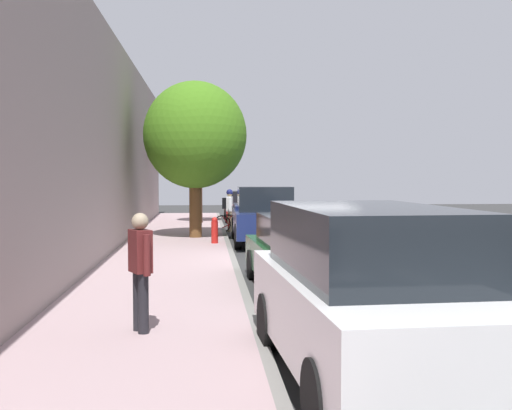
# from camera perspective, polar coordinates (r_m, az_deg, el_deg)

# --- Properties ---
(ground) EXTENTS (63.51, 63.51, 0.00)m
(ground) POSITION_cam_1_polar(r_m,az_deg,el_deg) (16.21, 4.53, -5.49)
(ground) COLOR #303030
(sidewalk) EXTENTS (3.28, 39.69, 0.13)m
(sidewalk) POSITION_cam_1_polar(r_m,az_deg,el_deg) (16.02, -8.23, -5.36)
(sidewalk) COLOR #AD9195
(sidewalk) RESTS_ON ground
(curb_edge) EXTENTS (0.16, 39.69, 0.13)m
(curb_edge) POSITION_cam_1_polar(r_m,az_deg,el_deg) (16.01, -2.04, -5.34)
(curb_edge) COLOR gray
(curb_edge) RESTS_ON ground
(lane_stripe_centre) EXTENTS (0.14, 40.00, 0.01)m
(lane_stripe_centre) POSITION_cam_1_polar(r_m,az_deg,el_deg) (16.84, 15.10, -5.25)
(lane_stripe_centre) COLOR white
(lane_stripe_centre) RESTS_ON ground
(lane_stripe_bike_edge) EXTENTS (0.12, 39.69, 0.01)m
(lane_stripe_bike_edge) POSITION_cam_1_polar(r_m,az_deg,el_deg) (16.16, 3.20, -5.50)
(lane_stripe_bike_edge) COLOR white
(lane_stripe_bike_edge) RESTS_ON ground
(building_facade) EXTENTS (0.50, 39.69, 6.46)m
(building_facade) POSITION_cam_1_polar(r_m,az_deg,el_deg) (16.12, -15.08, 5.90)
(building_facade) COLOR gray
(building_facade) RESTS_ON ground
(parked_sedan_red_nearest) EXTENTS (1.88, 4.42, 1.52)m
(parked_sedan_red_nearest) POSITION_cam_1_polar(r_m,az_deg,el_deg) (31.48, -1.24, -0.08)
(parked_sedan_red_nearest) COLOR maroon
(parked_sedan_red_nearest) RESTS_ON ground
(parked_pickup_dark_blue_second) EXTENTS (2.09, 5.33, 1.95)m
(parked_pickup_dark_blue_second) POSITION_cam_1_polar(r_m,az_deg,el_deg) (20.94, 0.64, -1.12)
(parked_pickup_dark_blue_second) COLOR navy
(parked_pickup_dark_blue_second) RESTS_ON ground
(parked_sedan_green_mid) EXTENTS (2.00, 4.48, 1.52)m
(parked_sedan_green_mid) POSITION_cam_1_polar(r_m,az_deg,el_deg) (12.65, 4.14, -4.40)
(parked_sedan_green_mid) COLOR #1E512D
(parked_sedan_green_mid) RESTS_ON ground
(parked_suv_white_far) EXTENTS (2.16, 4.79, 1.99)m
(parked_suv_white_far) POSITION_cam_1_polar(r_m,az_deg,el_deg) (7.04, 10.17, -7.97)
(parked_suv_white_far) COLOR white
(parked_suv_white_far) RESTS_ON ground
(bicycle_at_curb) EXTENTS (1.72, 0.52, 0.76)m
(bicycle_at_curb) POSITION_cam_1_polar(r_m,az_deg,el_deg) (24.92, -1.95, -1.71)
(bicycle_at_curb) COLOR black
(bicycle_at_curb) RESTS_ON ground
(cyclist_with_backpack) EXTENTS (0.45, 0.61, 1.74)m
(cyclist_with_backpack) POSITION_cam_1_polar(r_m,az_deg,el_deg) (25.32, -2.51, -0.07)
(cyclist_with_backpack) COLOR #C6B284
(cyclist_with_backpack) RESTS_ON ground
(street_tree_near_cyclist) EXTENTS (2.29, 2.29, 4.93)m
(street_tree_near_cyclist) POSITION_cam_1_polar(r_m,az_deg,el_deg) (28.50, -5.42, 6.15)
(street_tree_near_cyclist) COLOR brown
(street_tree_near_cyclist) RESTS_ON sidewalk
(street_tree_mid_block) EXTENTS (3.61, 3.61, 5.46)m
(street_tree_mid_block) POSITION_cam_1_polar(r_m,az_deg,el_deg) (21.89, -5.62, 6.38)
(street_tree_mid_block) COLOR brown
(street_tree_mid_block) RESTS_ON sidewalk
(pedestrian_on_phone) EXTENTS (0.37, 0.57, 1.67)m
(pedestrian_on_phone) POSITION_cam_1_polar(r_m,az_deg,el_deg) (8.82, -10.58, -5.43)
(pedestrian_on_phone) COLOR black
(pedestrian_on_phone) RESTS_ON sidewalk
(fire_hydrant) EXTENTS (0.22, 0.22, 0.84)m
(fire_hydrant) POSITION_cam_1_polar(r_m,az_deg,el_deg) (19.95, -3.83, -2.31)
(fire_hydrant) COLOR red
(fire_hydrant) RESTS_ON sidewalk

